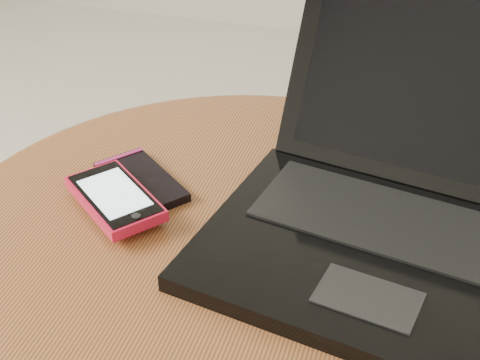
% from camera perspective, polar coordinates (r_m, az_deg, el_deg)
% --- Properties ---
extents(table, '(0.71, 0.71, 0.56)m').
position_cam_1_polar(table, '(0.82, 0.44, -11.75)').
color(table, '#502E17').
rests_on(table, ground).
extents(laptop, '(0.43, 0.42, 0.23)m').
position_cam_1_polar(laptop, '(0.74, 13.36, -2.23)').
color(laptop, black).
rests_on(laptop, table).
extents(phone_black, '(0.13, 0.13, 0.01)m').
position_cam_1_polar(phone_black, '(0.84, -8.01, -0.12)').
color(phone_black, black).
rests_on(phone_black, table).
extents(phone_pink, '(0.14, 0.13, 0.01)m').
position_cam_1_polar(phone_pink, '(0.79, -10.04, -1.43)').
color(phone_pink, red).
rests_on(phone_pink, phone_black).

